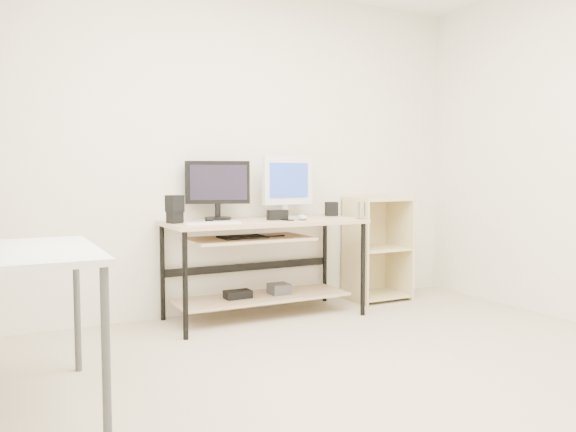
% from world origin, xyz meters
% --- Properties ---
extents(room, '(4.01, 4.01, 2.62)m').
position_xyz_m(room, '(-0.14, 0.04, 1.32)').
color(room, '#C0B194').
rests_on(room, ground).
extents(desk, '(1.50, 0.65, 0.75)m').
position_xyz_m(desk, '(-0.03, 1.66, 0.54)').
color(desk, tan).
rests_on(desk, ground).
extents(side_table, '(0.60, 1.00, 0.75)m').
position_xyz_m(side_table, '(-1.68, 0.60, 0.67)').
color(side_table, silver).
rests_on(side_table, ground).
extents(shelf_unit, '(0.50, 0.40, 0.90)m').
position_xyz_m(shelf_unit, '(1.15, 1.82, 0.45)').
color(shelf_unit, beige).
rests_on(shelf_unit, ground).
extents(black_monitor, '(0.48, 0.21, 0.45)m').
position_xyz_m(black_monitor, '(-0.30, 1.85, 1.01)').
color(black_monitor, black).
rests_on(black_monitor, desk).
extents(white_imac, '(0.46, 0.15, 0.49)m').
position_xyz_m(white_imac, '(0.29, 1.82, 1.04)').
color(white_imac, silver).
rests_on(white_imac, desk).
extents(keyboard, '(0.39, 0.14, 0.01)m').
position_xyz_m(keyboard, '(-0.47, 1.51, 0.76)').
color(keyboard, silver).
rests_on(keyboard, desk).
extents(mouse, '(0.10, 0.14, 0.04)m').
position_xyz_m(mouse, '(0.25, 1.52, 0.77)').
color(mouse, '#BBBBC0').
rests_on(mouse, desk).
extents(center_speaker, '(0.16, 0.08, 0.08)m').
position_xyz_m(center_speaker, '(0.09, 1.61, 0.79)').
color(center_speaker, black).
rests_on(center_speaker, desk).
extents(speaker_left, '(0.13, 0.13, 0.20)m').
position_xyz_m(speaker_left, '(-0.68, 1.68, 0.85)').
color(speaker_left, black).
rests_on(speaker_left, desk).
extents(speaker_right, '(0.13, 0.13, 0.12)m').
position_xyz_m(speaker_right, '(0.69, 1.81, 0.81)').
color(speaker_right, black).
rests_on(speaker_right, desk).
extents(audio_controller, '(0.10, 0.08, 0.18)m').
position_xyz_m(audio_controller, '(-0.68, 1.69, 0.84)').
color(audio_controller, black).
rests_on(audio_controller, desk).
extents(volume_puck, '(0.08, 0.08, 0.03)m').
position_xyz_m(volume_puck, '(-0.44, 1.64, 0.76)').
color(volume_puck, black).
rests_on(volume_puck, desk).
extents(smartphone, '(0.07, 0.11, 0.01)m').
position_xyz_m(smartphone, '(0.13, 1.54, 0.75)').
color(smartphone, black).
rests_on(smartphone, desk).
extents(coaster, '(0.09, 0.09, 0.01)m').
position_xyz_m(coaster, '(0.70, 1.38, 0.75)').
color(coaster, '#AF874F').
rests_on(coaster, desk).
extents(drinking_glass, '(0.07, 0.07, 0.13)m').
position_xyz_m(drinking_glass, '(0.70, 1.38, 0.82)').
color(drinking_glass, white).
rests_on(drinking_glass, coaster).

